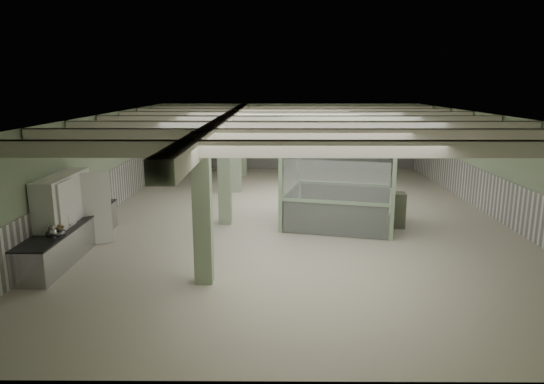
{
  "coord_description": "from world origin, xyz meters",
  "views": [
    {
      "loc": [
        -0.8,
        -16.9,
        4.66
      ],
      "look_at": [
        -0.91,
        -1.9,
        1.3
      ],
      "focal_mm": 32.0,
      "sensor_mm": 36.0,
      "label": 1
    }
  ],
  "objects_px": {
    "prep_counter": "(72,236)",
    "filing_cabinet": "(399,210)",
    "walkin_cooler": "(65,214)",
    "guard_booth": "(341,167)"
  },
  "relations": [
    {
      "from": "prep_counter",
      "to": "walkin_cooler",
      "type": "height_order",
      "value": "walkin_cooler"
    },
    {
      "from": "prep_counter",
      "to": "filing_cabinet",
      "type": "relative_size",
      "value": 4.52
    },
    {
      "from": "prep_counter",
      "to": "walkin_cooler",
      "type": "distance_m",
      "value": 0.69
    },
    {
      "from": "prep_counter",
      "to": "guard_booth",
      "type": "relative_size",
      "value": 1.21
    },
    {
      "from": "prep_counter",
      "to": "filing_cabinet",
      "type": "distance_m",
      "value": 10.14
    },
    {
      "from": "guard_booth",
      "to": "filing_cabinet",
      "type": "bearing_deg",
      "value": 3.59
    },
    {
      "from": "guard_booth",
      "to": "filing_cabinet",
      "type": "xyz_separation_m",
      "value": [
        1.91,
        -0.34,
        -1.39
      ]
    },
    {
      "from": "walkin_cooler",
      "to": "filing_cabinet",
      "type": "height_order",
      "value": "walkin_cooler"
    },
    {
      "from": "prep_counter",
      "to": "guard_booth",
      "type": "height_order",
      "value": "guard_booth"
    },
    {
      "from": "prep_counter",
      "to": "filing_cabinet",
      "type": "bearing_deg",
      "value": 14.23
    }
  ]
}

